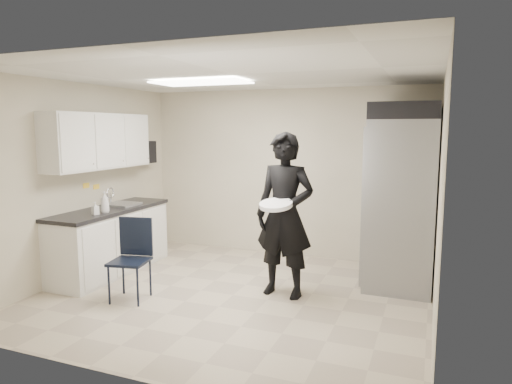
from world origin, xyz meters
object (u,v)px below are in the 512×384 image
at_px(folding_chair, 129,262).
at_px(man_tuxedo, 285,215).
at_px(commercial_fridge, 403,202).
at_px(lower_counter, 111,242).

relative_size(folding_chair, man_tuxedo, 0.47).
distance_m(commercial_fridge, man_tuxedo, 1.63).
bearing_deg(folding_chair, commercial_fridge, 21.81).
xyz_separation_m(lower_counter, commercial_fridge, (3.78, 1.07, 0.62)).
bearing_deg(folding_chair, man_tuxedo, 15.97).
bearing_deg(folding_chair, lower_counter, 128.06).
relative_size(commercial_fridge, folding_chair, 2.27).
relative_size(lower_counter, commercial_fridge, 0.90).
distance_m(commercial_fridge, folding_chair, 3.48).
bearing_deg(lower_counter, commercial_fridge, 15.88).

